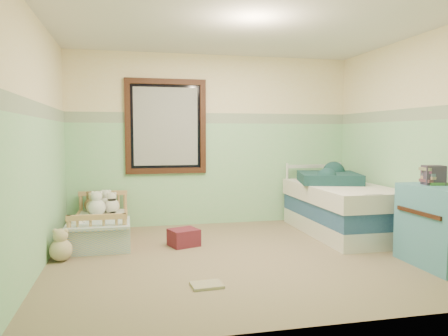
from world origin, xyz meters
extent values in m
cube|color=brown|center=(0.00, 0.00, -0.01)|extent=(4.20, 3.60, 0.02)
cube|color=silver|center=(0.00, 0.00, 2.51)|extent=(4.20, 3.60, 0.02)
cube|color=beige|center=(0.00, 1.80, 1.25)|extent=(4.20, 0.04, 2.50)
cube|color=beige|center=(0.00, -1.80, 1.25)|extent=(4.20, 0.04, 2.50)
cube|color=beige|center=(-2.10, 0.00, 1.25)|extent=(0.04, 3.60, 2.50)
cube|color=beige|center=(2.10, 0.00, 1.25)|extent=(0.04, 3.60, 2.50)
cube|color=#87CF8D|center=(0.00, 1.79, 0.75)|extent=(4.20, 0.01, 1.50)
cube|color=#507255|center=(0.00, 1.79, 1.57)|extent=(4.20, 0.01, 0.15)
cube|color=black|center=(-0.70, 1.76, 1.45)|extent=(1.16, 0.06, 1.36)
cube|color=#B7B7B3|center=(-0.70, 1.77, 1.45)|extent=(0.92, 0.01, 1.12)
cube|color=#A97F49|center=(-1.59, 1.05, 0.08)|extent=(0.66, 1.32, 0.17)
cube|color=silver|center=(-1.59, 1.05, 0.23)|extent=(0.60, 1.26, 0.12)
cube|color=#6CA1D5|center=(-1.59, 0.64, 0.30)|extent=(0.71, 0.66, 0.03)
sphere|color=brown|center=(-1.74, 1.55, 0.38)|extent=(0.19, 0.19, 0.19)
sphere|color=white|center=(-1.54, 1.55, 0.39)|extent=(0.20, 0.20, 0.20)
sphere|color=#CAB68A|center=(-1.69, 1.33, 0.39)|extent=(0.20, 0.20, 0.20)
sphere|color=black|center=(-1.46, 1.33, 0.38)|extent=(0.17, 0.17, 0.17)
sphere|color=silver|center=(-1.81, 0.63, 0.12)|extent=(0.24, 0.24, 0.24)
sphere|color=#CAB68A|center=(-1.95, 0.24, 0.12)|extent=(0.24, 0.24, 0.24)
cube|color=silver|center=(1.55, 0.74, 0.11)|extent=(0.93, 1.87, 0.22)
cube|color=navy|center=(1.55, 0.74, 0.33)|extent=(0.93, 1.87, 0.22)
cube|color=silver|center=(1.55, 0.74, 0.55)|extent=(0.97, 1.91, 0.22)
cube|color=#153D40|center=(1.50, 1.04, 0.73)|extent=(0.99, 1.02, 0.14)
cube|color=teal|center=(1.83, -0.78, 0.41)|extent=(0.51, 0.82, 0.82)
cube|color=#412A2E|center=(1.83, -0.65, 0.92)|extent=(0.23, 0.20, 0.20)
cube|color=maroon|center=(-0.60, 0.58, 0.10)|extent=(0.40, 0.37, 0.20)
cube|color=gold|center=(-0.58, -0.85, 0.01)|extent=(0.29, 0.23, 0.03)
sphere|color=white|center=(-1.64, 1.21, 0.40)|extent=(0.22, 0.22, 0.22)
sphere|color=silver|center=(-1.46, 1.34, 0.39)|extent=(0.19, 0.19, 0.19)
sphere|color=silver|center=(-1.46, 1.54, 0.37)|extent=(0.17, 0.17, 0.17)
camera|label=1|loc=(-1.24, -4.50, 1.34)|focal=34.62mm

